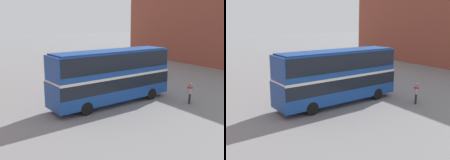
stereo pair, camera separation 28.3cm
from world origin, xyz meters
TOP-DOWN VIEW (x-y plane):
  - ground_plane at (0.00, 0.00)m, footprint 240.00×240.00m
  - building_row_right at (25.68, 8.32)m, footprint 10.27×35.86m
  - double_decker_bus at (-1.16, -0.42)m, footprint 11.03×3.37m
  - pedestrian_foreground at (4.33, -4.03)m, footprint 0.61×0.61m
  - parked_car_kerb_near at (2.97, 14.91)m, footprint 4.93×2.62m

SIDE VIEW (x-z plane):
  - ground_plane at x=0.00m, z-range 0.00..0.00m
  - parked_car_kerb_near at x=2.97m, z-range 0.01..1.47m
  - pedestrian_foreground at x=4.33m, z-range 0.20..1.98m
  - double_decker_bus at x=-1.16m, z-range 0.33..4.85m
  - building_row_right at x=25.68m, z-range 0.01..16.80m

